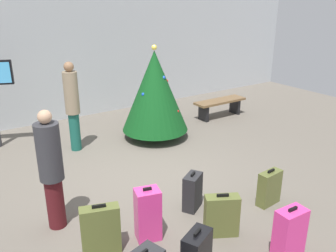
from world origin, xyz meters
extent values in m
plane|color=#665E54|center=(0.00, 0.00, 0.00)|extent=(16.00, 16.00, 0.00)
cube|color=#B7BCC1|center=(0.00, 4.28, 1.57)|extent=(16.00, 0.20, 3.15)
cylinder|color=#4C3319|center=(1.19, 1.72, 0.10)|extent=(0.12, 0.12, 0.21)
cone|color=#0F4719|center=(1.19, 1.72, 1.12)|extent=(1.52, 1.52, 1.82)
sphere|color=#F2D84C|center=(1.19, 1.72, 2.09)|extent=(0.12, 0.12, 0.12)
sphere|color=blue|center=(0.84, 1.63, 1.11)|extent=(0.08, 0.08, 0.08)
sphere|color=red|center=(1.53, 1.31, 0.68)|extent=(0.08, 0.08, 0.08)
sphere|color=blue|center=(1.07, 1.96, 1.34)|extent=(0.08, 0.08, 0.08)
sphere|color=blue|center=(1.30, 1.52, 1.45)|extent=(0.08, 0.08, 0.08)
sphere|color=red|center=(1.46, 1.65, 1.33)|extent=(0.08, 0.08, 0.08)
sphere|color=yellow|center=(1.63, 1.77, 0.92)|extent=(0.08, 0.08, 0.08)
cube|color=brown|center=(3.46, 2.03, 0.45)|extent=(1.51, 0.44, 0.06)
cube|color=black|center=(2.89, 2.03, 0.21)|extent=(0.08, 0.35, 0.42)
cube|color=black|center=(4.02, 2.03, 0.21)|extent=(0.08, 0.35, 0.42)
cylinder|color=#19594C|center=(-0.61, 2.07, 0.41)|extent=(0.22, 0.22, 0.82)
cylinder|color=gray|center=(-0.61, 2.07, 1.26)|extent=(0.41, 0.41, 0.88)
sphere|color=#8C6647|center=(-0.61, 2.07, 1.80)|extent=(0.20, 0.20, 0.20)
cylinder|color=#4C1419|center=(-1.79, -0.42, 0.38)|extent=(0.25, 0.25, 0.76)
cylinder|color=#333338|center=(-1.79, -0.42, 1.17)|extent=(0.46, 0.46, 0.81)
sphere|color=tan|center=(-1.79, -0.42, 1.66)|extent=(0.19, 0.19, 0.19)
cube|color=#59602D|center=(0.03, -1.88, 0.30)|extent=(0.50, 0.39, 0.60)
cube|color=black|center=(0.03, -1.88, 0.62)|extent=(0.16, 0.10, 0.04)
cube|color=#232326|center=(0.10, -1.14, 0.29)|extent=(0.40, 0.35, 0.57)
cube|color=black|center=(0.10, -1.14, 0.59)|extent=(0.12, 0.09, 0.04)
cube|color=#E5388C|center=(-0.84, -1.38, 0.37)|extent=(0.38, 0.33, 0.74)
cube|color=black|center=(-0.84, -1.38, 0.76)|extent=(0.12, 0.06, 0.04)
cube|color=#E5388C|center=(0.44, -2.69, 0.34)|extent=(0.40, 0.24, 0.68)
cube|color=black|center=(0.44, -2.69, 0.70)|extent=(0.14, 0.04, 0.04)
cube|color=black|center=(-0.75, -2.33, 0.63)|extent=(0.14, 0.09, 0.04)
cube|color=#59602D|center=(1.19, -1.71, 0.28)|extent=(0.42, 0.21, 0.56)
cube|color=black|center=(1.19, -1.71, 0.58)|extent=(0.15, 0.04, 0.04)
cube|color=#59602D|center=(-1.49, -1.30, 0.33)|extent=(0.53, 0.32, 0.67)
cube|color=black|center=(-1.49, -1.30, 0.69)|extent=(0.17, 0.08, 0.04)
camera|label=1|loc=(-2.88, -4.93, 3.13)|focal=38.04mm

